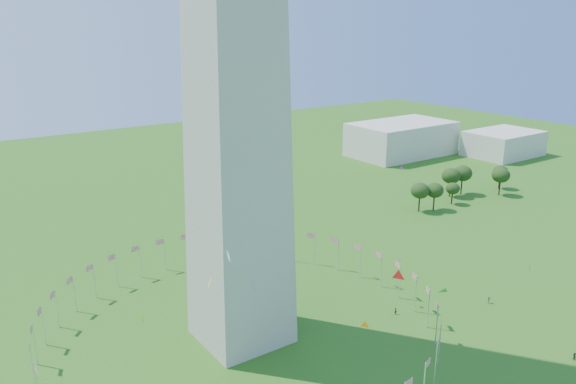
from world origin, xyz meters
name	(u,v)px	position (x,y,z in m)	size (l,w,h in m)	color
flag_ring	(241,317)	(0.00, 50.00, 4.50)	(80.24, 80.24, 9.00)	silver
gov_building_east_a	(401,139)	(150.00, 150.00, 8.00)	(50.00, 30.00, 16.00)	beige
gov_building_east_b	(503,143)	(190.00, 120.00, 6.00)	(35.00, 25.00, 12.00)	beige
kites_aloft	(387,280)	(11.79, 20.60, 21.37)	(113.46, 67.64, 30.04)	green
tree_line_east	(461,186)	(114.82, 85.60, 5.09)	(53.34, 16.28, 11.07)	#294918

